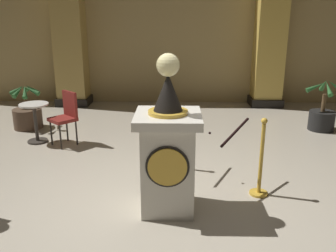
{
  "coord_description": "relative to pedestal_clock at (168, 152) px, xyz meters",
  "views": [
    {
      "loc": [
        0.16,
        -4.17,
        2.27
      ],
      "look_at": [
        0.08,
        -0.24,
        1.05
      ],
      "focal_mm": 38.7,
      "sensor_mm": 36.0,
      "label": 1
    }
  ],
  "objects": [
    {
      "name": "ground_plane",
      "position": [
        -0.08,
        0.25,
        -0.74
      ],
      "size": [
        12.77,
        12.77,
        0.0
      ],
      "primitive_type": "plane",
      "color": "#B2A893"
    },
    {
      "name": "column_right",
      "position": [
        2.41,
        5.33,
        1.15
      ],
      "size": [
        0.84,
        0.84,
        3.8
      ],
      "color": "black",
      "rests_on": "ground_plane"
    },
    {
      "name": "potted_palm_right",
      "position": [
        3.06,
        3.19,
        -0.44
      ],
      "size": [
        0.79,
        0.77,
        1.07
      ],
      "color": "black",
      "rests_on": "ground_plane"
    },
    {
      "name": "stanchion_far",
      "position": [
        -0.07,
        1.25,
        -0.36
      ],
      "size": [
        0.24,
        0.24,
        1.07
      ],
      "color": "gold",
      "rests_on": "ground_plane"
    },
    {
      "name": "pedestal_clock",
      "position": [
        0.0,
        0.0,
        0.0
      ],
      "size": [
        0.75,
        0.75,
        1.87
      ],
      "color": "beige",
      "rests_on": "ground_plane"
    },
    {
      "name": "cafe_table",
      "position": [
        -2.47,
        2.35,
        -0.28
      ],
      "size": [
        0.52,
        0.52,
        0.73
      ],
      "color": "#332D28",
      "rests_on": "ground_plane"
    },
    {
      "name": "velvet_rope",
      "position": [
        0.56,
        0.82,
        0.05
      ],
      "size": [
        1.09,
        1.08,
        0.22
      ],
      "color": "black"
    },
    {
      "name": "stanchion_near",
      "position": [
        1.18,
        0.38,
        -0.37
      ],
      "size": [
        0.24,
        0.24,
        1.04
      ],
      "color": "gold",
      "rests_on": "ground_plane"
    },
    {
      "name": "back_wall",
      "position": [
        -0.08,
        5.68,
        1.24
      ],
      "size": [
        12.77,
        0.16,
        3.96
      ],
      "primitive_type": "cube",
      "color": "tan",
      "rests_on": "ground_plane"
    },
    {
      "name": "cafe_chair_red",
      "position": [
        -1.87,
        2.25,
        -0.17
      ],
      "size": [
        0.57,
        0.57,
        0.96
      ],
      "color": "black",
      "rests_on": "ground_plane"
    },
    {
      "name": "potted_palm_left",
      "position": [
        -2.96,
        3.19,
        -0.46
      ],
      "size": [
        0.67,
        0.64,
        0.95
      ],
      "color": "#4C3828",
      "rests_on": "ground_plane"
    },
    {
      "name": "column_left",
      "position": [
        -2.56,
        5.33,
        1.15
      ],
      "size": [
        0.87,
        0.87,
        3.8
      ],
      "color": "black",
      "rests_on": "ground_plane"
    }
  ]
}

